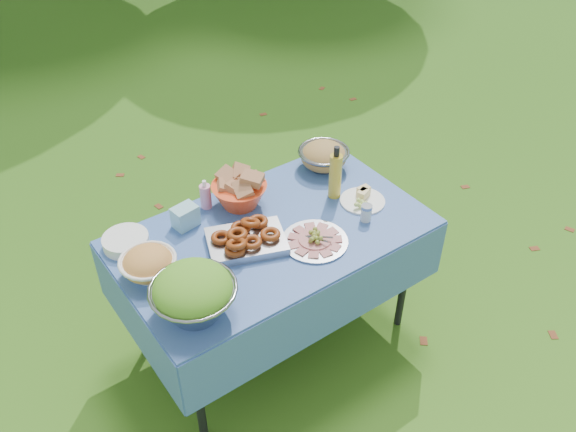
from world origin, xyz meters
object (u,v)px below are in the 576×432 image
Objects in this scene: picnic_table at (274,288)px; pasta_bowl_steel at (324,156)px; bread_bowl at (239,190)px; salad_bowl at (193,293)px; plate_stack at (126,241)px; charcuterie_platter at (315,236)px; oil_bottle at (336,172)px.

pasta_bowl_steel is (0.53, 0.29, 0.45)m from picnic_table.
bread_bowl reaches higher than pasta_bowl_steel.
salad_bowl is 1.27× the size of bread_bowl.
charcuterie_platter is (0.72, -0.49, 0.01)m from plate_stack.
charcuterie_platter is (0.12, -0.18, 0.42)m from picnic_table.
picnic_table is 0.75m from pasta_bowl_steel.
plate_stack is 1.13m from pasta_bowl_steel.
oil_bottle is at bearing -26.69° from bread_bowl.
picnic_table is 0.67m from oil_bottle.
bread_bowl is 0.48m from oil_bottle.
bread_bowl is at bearing 92.96° from picnic_table.
salad_bowl reaches higher than picnic_table.
salad_bowl is at bearing -162.97° from oil_bottle.
oil_bottle is at bearing -14.23° from plate_stack.
pasta_bowl_steel is at bearing 28.30° from picnic_table.
bread_bowl reaches higher than charcuterie_platter.
picnic_table is 4.17× the size of salad_bowl.
salad_bowl is 1.00m from oil_bottle.
oil_bottle reaches higher than pasta_bowl_steel.
plate_stack is at bearing 175.85° from bread_bowl.
salad_bowl is 1.30× the size of pasta_bowl_steel.
pasta_bowl_steel is (1.08, 0.53, -0.04)m from salad_bowl.
charcuterie_platter is 1.06× the size of oil_bottle.
plate_stack is 0.79× the size of pasta_bowl_steel.
picnic_table is at bearing 24.21° from salad_bowl.
picnic_table is 5.03× the size of oil_bottle.
salad_bowl is 1.14× the size of charcuterie_platter.
pasta_bowl_steel is at bearing 2.24° from bread_bowl.
pasta_bowl_steel is at bearing 63.99° from oil_bottle.
salad_bowl reaches higher than pasta_bowl_steel.
charcuterie_platter is at bearing -131.78° from pasta_bowl_steel.
oil_bottle is (0.30, 0.23, 0.11)m from charcuterie_platter.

